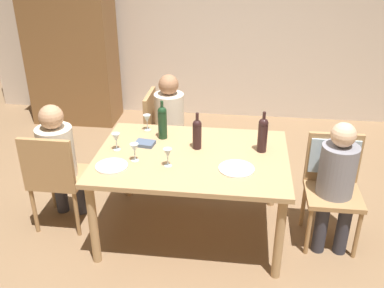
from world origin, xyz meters
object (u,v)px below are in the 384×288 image
wine_bottle_dark_red (263,134)px  dinner_plate_host (236,169)px  wine_bottle_short_olive (162,121)px  person_man_guest (172,119)px  wine_glass_near_right (134,149)px  person_man_bearded (337,178)px  wine_bottle_tall_green (197,133)px  dinner_plate_guest_left (112,166)px  dining_table (192,164)px  person_woman_host (59,156)px  chair_left_end (55,175)px  chair_far_left (161,129)px  wine_glass_far (168,154)px  armoire_cabinet (70,40)px  chair_right_end (333,173)px  wine_glass_centre (116,138)px  wine_glass_near_left (147,119)px

wine_bottle_dark_red → dinner_plate_host: size_ratio=1.27×
wine_bottle_dark_red → wine_bottle_short_olive: (-0.85, 0.15, 0.00)m
person_man_guest → dinner_plate_host: person_man_guest is taller
wine_glass_near_right → person_man_bearded: bearing=4.5°
wine_bottle_tall_green → dinner_plate_guest_left: bearing=-147.2°
dining_table → wine_bottle_dark_red: bearing=14.2°
person_woman_host → person_man_guest: 1.23m
chair_left_end → chair_far_left: 1.25m
person_man_bearded → dinner_plate_host: bearing=11.9°
person_man_guest → chair_far_left: bearing=-90.0°
wine_bottle_tall_green → dinner_plate_host: size_ratio=1.15×
wine_bottle_short_olive → wine_glass_far: 0.51m
armoire_cabinet → wine_glass_near_right: armoire_cabinet is taller
chair_left_end → chair_right_end: same height
chair_right_end → dinner_plate_guest_left: (-1.75, -0.39, 0.17)m
person_man_bearded → wine_bottle_short_olive: (-1.45, 0.31, 0.27)m
armoire_cabinet → dinner_plate_host: 3.38m
dinner_plate_host → chair_far_left: bearing=125.4°
chair_right_end → wine_glass_centre: (-1.79, -0.11, 0.26)m
chair_left_end → person_woman_host: bearing=90.0°
dining_table → chair_right_end: (1.16, 0.12, -0.07)m
dining_table → chair_right_end: bearing=6.1°
person_man_bearded → wine_glass_far: person_man_bearded is taller
person_woman_host → wine_bottle_tall_green: person_woman_host is taller
chair_far_left → wine_bottle_short_olive: size_ratio=2.67×
chair_left_end → wine_glass_far: 1.05m
wine_bottle_short_olive → person_man_guest: bearing=92.7°
chair_left_end → chair_far_left: size_ratio=1.00×
dining_table → wine_bottle_tall_green: bearing=78.6°
person_man_guest → wine_glass_centre: person_man_guest is taller
chair_left_end → chair_right_end: size_ratio=1.00×
dining_table → wine_glass_centre: size_ratio=10.44×
wine_bottle_short_olive → wine_glass_near_right: 0.46m
chair_right_end → wine_glass_near_right: 1.64m
wine_bottle_tall_green → wine_glass_centre: 0.67m
armoire_cabinet → dining_table: size_ratio=1.40×
chair_far_left → person_woman_host: bearing=-38.3°
wine_bottle_dark_red → dinner_plate_host: bearing=-120.3°
chair_right_end → wine_bottle_tall_green: 1.17m
wine_bottle_short_olive → wine_bottle_tall_green: bearing=-26.5°
wine_bottle_short_olive → wine_glass_far: wine_bottle_short_olive is taller
wine_bottle_dark_red → wine_glass_far: (-0.72, -0.34, -0.05)m
wine_bottle_short_olive → dinner_plate_host: 0.83m
person_woman_host → wine_glass_near_left: size_ratio=7.58×
armoire_cabinet → person_man_guest: (1.55, -1.37, -0.45)m
wine_glass_far → person_man_bearded: bearing=7.6°
wine_bottle_tall_green → dinner_plate_guest_left: 0.75m
person_man_guest → wine_bottle_short_olive: (0.03, -0.65, 0.26)m
wine_glass_near_left → dinner_plate_guest_left: wine_glass_near_left is taller
chair_far_left → wine_glass_near_right: chair_far_left is taller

